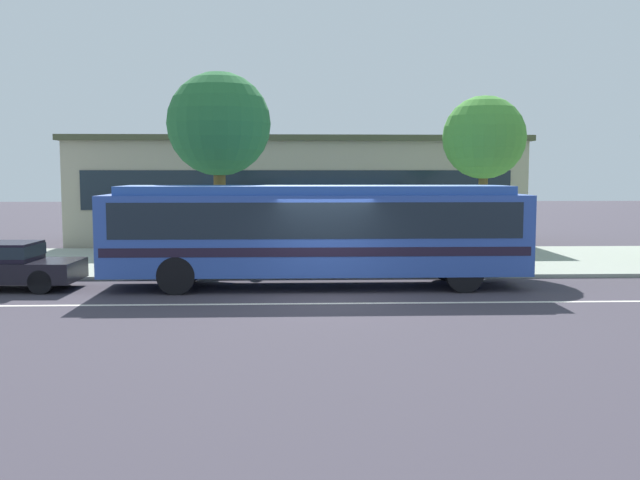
# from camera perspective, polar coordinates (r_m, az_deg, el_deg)

# --- Properties ---
(ground_plane) EXTENTS (120.00, 120.00, 0.00)m
(ground_plane) POSITION_cam_1_polar(r_m,az_deg,el_deg) (18.13, 0.53, -4.66)
(ground_plane) COLOR #3C3741
(sidewalk_slab) EXTENTS (60.00, 8.00, 0.12)m
(sidewalk_slab) POSITION_cam_1_polar(r_m,az_deg,el_deg) (25.13, -0.26, -1.69)
(sidewalk_slab) COLOR #969D90
(sidewalk_slab) RESTS_ON ground_plane
(lane_stripe_center) EXTENTS (56.00, 0.16, 0.01)m
(lane_stripe_center) POSITION_cam_1_polar(r_m,az_deg,el_deg) (17.35, 0.66, -5.12)
(lane_stripe_center) COLOR silver
(lane_stripe_center) RESTS_ON ground_plane
(transit_bus) EXTENTS (11.53, 2.49, 2.82)m
(transit_bus) POSITION_cam_1_polar(r_m,az_deg,el_deg) (19.64, -0.31, 0.95)
(transit_bus) COLOR #2E4FA7
(transit_bus) RESTS_ON ground_plane
(pedestrian_waiting_near_sign) EXTENTS (0.37, 0.37, 1.66)m
(pedestrian_waiting_near_sign) POSITION_cam_1_polar(r_m,az_deg,el_deg) (23.22, -0.48, 0.30)
(pedestrian_waiting_near_sign) COLOR #2C362D
(pedestrian_waiting_near_sign) RESTS_ON sidewalk_slab
(pedestrian_walking_along_curb) EXTENTS (0.48, 0.48, 1.73)m
(pedestrian_walking_along_curb) POSITION_cam_1_polar(r_m,az_deg,el_deg) (22.54, -4.96, 0.21)
(pedestrian_walking_along_curb) COLOR #2A3F36
(pedestrian_walking_along_curb) RESTS_ON sidewalk_slab
(pedestrian_standing_by_tree) EXTENTS (0.45, 0.45, 1.70)m
(pedestrian_standing_by_tree) POSITION_cam_1_polar(r_m,az_deg,el_deg) (22.41, -9.01, 0.10)
(pedestrian_standing_by_tree) COLOR #776053
(pedestrian_standing_by_tree) RESTS_ON sidewalk_slab
(bus_stop_sign) EXTENTS (0.11, 0.44, 2.63)m
(bus_stop_sign) POSITION_cam_1_polar(r_m,az_deg,el_deg) (22.48, 13.39, 1.78)
(bus_stop_sign) COLOR gray
(bus_stop_sign) RESTS_ON sidewalk_slab
(street_tree_near_stop) EXTENTS (3.34, 3.34, 6.29)m
(street_tree_near_stop) POSITION_cam_1_polar(r_m,az_deg,el_deg) (23.38, -8.12, 9.11)
(street_tree_near_stop) COLOR brown
(street_tree_near_stop) RESTS_ON sidewalk_slab
(street_tree_mid_block) EXTENTS (2.77, 2.77, 5.61)m
(street_tree_mid_block) POSITION_cam_1_polar(r_m,az_deg,el_deg) (24.52, 13.04, 7.94)
(street_tree_mid_block) COLOR brown
(street_tree_mid_block) RESTS_ON sidewalk_slab
(station_building) EXTENTS (19.56, 6.77, 4.71)m
(station_building) POSITION_cam_1_polar(r_m,az_deg,el_deg) (32.35, -1.85, 4.01)
(station_building) COLOR #A19983
(station_building) RESTS_ON ground_plane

